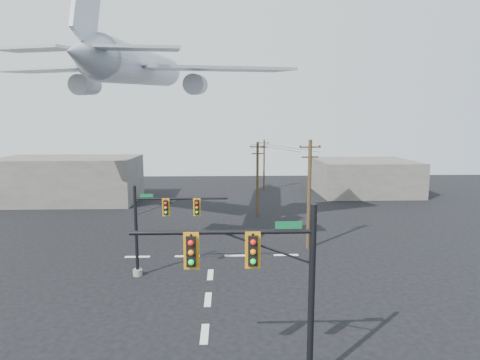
{
  "coord_description": "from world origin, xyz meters",
  "views": [
    {
      "loc": [
        1.12,
        -19.18,
        10.77
      ],
      "look_at": [
        1.99,
        5.0,
        7.22
      ],
      "focal_mm": 30.0,
      "sensor_mm": 36.0,
      "label": 1
    }
  ],
  "objects_px": {
    "airliner": "(141,67)",
    "signal_mast_far": "(156,228)",
    "signal_mast_near": "(273,292)",
    "utility_pole_b": "(257,177)",
    "utility_pole_a": "(309,192)",
    "utility_pole_c": "(264,164)"
  },
  "relations": [
    {
      "from": "signal_mast_far",
      "to": "utility_pole_a",
      "type": "relative_size",
      "value": 0.72
    },
    {
      "from": "signal_mast_near",
      "to": "utility_pole_a",
      "type": "bearing_deg",
      "value": 73.97
    },
    {
      "from": "utility_pole_a",
      "to": "signal_mast_far",
      "type": "bearing_deg",
      "value": -162.71
    },
    {
      "from": "utility_pole_b",
      "to": "airliner",
      "type": "relative_size",
      "value": 0.28
    },
    {
      "from": "utility_pole_b",
      "to": "signal_mast_near",
      "type": "bearing_deg",
      "value": -92.57
    },
    {
      "from": "signal_mast_far",
      "to": "airliner",
      "type": "bearing_deg",
      "value": 104.56
    },
    {
      "from": "signal_mast_near",
      "to": "airliner",
      "type": "distance_m",
      "value": 28.57
    },
    {
      "from": "airliner",
      "to": "utility_pole_b",
      "type": "bearing_deg",
      "value": -58.55
    },
    {
      "from": "utility_pole_b",
      "to": "utility_pole_c",
      "type": "distance_m",
      "value": 17.86
    },
    {
      "from": "airliner",
      "to": "signal_mast_far",
      "type": "bearing_deg",
      "value": -160.99
    },
    {
      "from": "signal_mast_near",
      "to": "utility_pole_b",
      "type": "bearing_deg",
      "value": 86.64
    },
    {
      "from": "signal_mast_far",
      "to": "utility_pole_c",
      "type": "relative_size",
      "value": 0.84
    },
    {
      "from": "utility_pole_a",
      "to": "utility_pole_b",
      "type": "xyz_separation_m",
      "value": [
        -3.39,
        12.11,
        -0.4
      ]
    },
    {
      "from": "utility_pole_a",
      "to": "utility_pole_c",
      "type": "relative_size",
      "value": 1.17
    },
    {
      "from": "utility_pole_c",
      "to": "airliner",
      "type": "distance_m",
      "value": 29.79
    },
    {
      "from": "utility_pole_a",
      "to": "airliner",
      "type": "xyz_separation_m",
      "value": [
        -14.94,
        6.22,
        10.94
      ]
    },
    {
      "from": "signal_mast_far",
      "to": "utility_pole_a",
      "type": "xyz_separation_m",
      "value": [
        11.84,
        5.72,
        1.38
      ]
    },
    {
      "from": "utility_pole_c",
      "to": "airliner",
      "type": "relative_size",
      "value": 0.26
    },
    {
      "from": "signal_mast_near",
      "to": "utility_pole_a",
      "type": "height_order",
      "value": "utility_pole_a"
    },
    {
      "from": "utility_pole_a",
      "to": "utility_pole_b",
      "type": "relative_size",
      "value": 1.09
    },
    {
      "from": "airliner",
      "to": "signal_mast_near",
      "type": "bearing_deg",
      "value": -153.49
    },
    {
      "from": "signal_mast_far",
      "to": "airliner",
      "type": "xyz_separation_m",
      "value": [
        -3.1,
        11.94,
        12.32
      ]
    }
  ]
}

